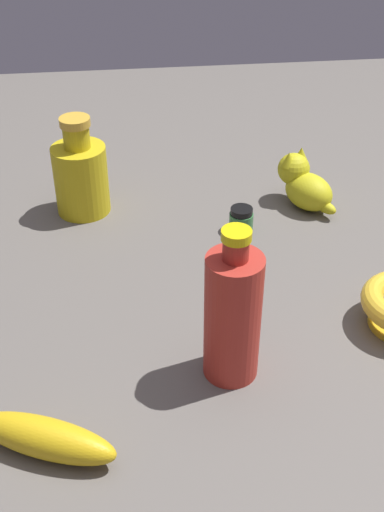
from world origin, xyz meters
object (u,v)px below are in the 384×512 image
object	(u,v)px
cat_figurine	(304,183)
bottle_tall	(233,315)
nail_polish_jar	(241,219)
bottle_short	(81,175)
banana	(46,438)

from	to	relation	value
cat_figurine	bottle_tall	bearing A→B (deg)	63.36
nail_polish_jar	bottle_tall	distance (m)	0.34
nail_polish_jar	bottle_short	xyz separation A→B (m)	(0.26, -0.10, 0.05)
bottle_short	nail_polish_jar	bearing A→B (deg)	159.75
bottle_tall	banana	world-z (taller)	bottle_tall
cat_figurine	nail_polish_jar	bearing A→B (deg)	29.44
nail_polish_jar	cat_figurine	bearing A→B (deg)	-150.56
nail_polish_jar	banana	xyz separation A→B (m)	(0.29, 0.42, 0.00)
cat_figurine	bottle_tall	distance (m)	0.44
cat_figurine	banana	bearing A→B (deg)	49.53
banana	bottle_short	distance (m)	0.52
banana	bottle_short	bearing A→B (deg)	110.10
cat_figurine	bottle_short	bearing A→B (deg)	-4.02
bottle_tall	banana	size ratio (longest dim) A/B	1.27
cat_figurine	bottle_short	world-z (taller)	bottle_short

